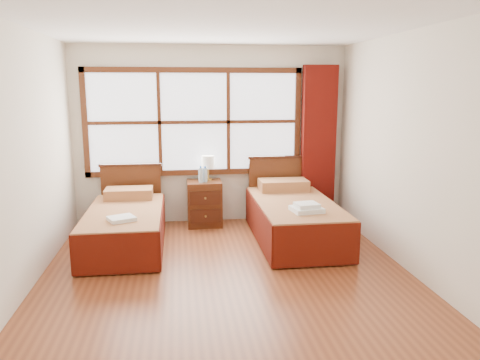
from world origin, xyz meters
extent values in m
plane|color=brown|center=(0.00, 0.00, 0.00)|extent=(4.50, 4.50, 0.00)
plane|color=white|center=(0.00, 0.00, 2.60)|extent=(4.50, 4.50, 0.00)
plane|color=silver|center=(0.00, 2.25, 1.30)|extent=(4.00, 0.00, 4.00)
plane|color=silver|center=(-2.00, 0.00, 1.30)|extent=(0.00, 4.50, 4.50)
plane|color=silver|center=(2.00, 0.00, 1.30)|extent=(0.00, 4.50, 4.50)
cube|color=white|center=(-0.25, 2.22, 1.50)|extent=(3.00, 0.02, 1.40)
cube|color=#4D2410|center=(-0.25, 2.20, 0.76)|extent=(3.16, 0.06, 0.08)
cube|color=#4D2410|center=(-0.25, 2.20, 2.24)|extent=(3.16, 0.06, 0.08)
cube|color=#4D2410|center=(-1.79, 2.20, 1.50)|extent=(0.08, 0.06, 1.56)
cube|color=#4D2410|center=(1.29, 2.20, 1.50)|extent=(0.08, 0.06, 1.56)
cube|color=#4D2410|center=(-0.75, 2.20, 1.50)|extent=(0.05, 0.05, 1.40)
cube|color=#4D2410|center=(0.25, 2.20, 1.50)|extent=(0.05, 0.05, 1.40)
cube|color=#4D2410|center=(-0.25, 2.20, 1.50)|extent=(3.00, 0.05, 0.05)
cube|color=#5D0E09|center=(1.60, 2.11, 1.17)|extent=(0.50, 0.16, 2.30)
cube|color=#37170B|center=(-1.18, 1.13, 0.13)|extent=(0.82, 1.64, 0.27)
cube|color=maroon|center=(-1.18, 1.13, 0.38)|extent=(0.92, 1.81, 0.22)
cube|color=#5A1409|center=(-1.64, 1.13, 0.25)|extent=(0.03, 1.81, 0.45)
cube|color=#5A1409|center=(-0.72, 1.13, 0.25)|extent=(0.03, 1.81, 0.45)
cube|color=#5A1409|center=(-1.18, 0.23, 0.25)|extent=(0.92, 0.03, 0.45)
cube|color=maroon|center=(-1.18, 1.79, 0.56)|extent=(0.64, 0.37, 0.14)
cube|color=#4D2410|center=(-1.18, 2.14, 0.44)|extent=(0.85, 0.06, 0.89)
cube|color=#37170B|center=(-1.18, 2.14, 0.90)|extent=(0.89, 0.08, 0.04)
cube|color=#37170B|center=(1.01, 1.13, 0.14)|extent=(0.88, 1.77, 0.29)
cube|color=maroon|center=(1.01, 1.13, 0.41)|extent=(0.99, 1.96, 0.24)
cube|color=#5A1409|center=(0.52, 1.13, 0.26)|extent=(0.03, 1.96, 0.49)
cube|color=#5A1409|center=(1.51, 1.13, 0.26)|extent=(0.03, 1.96, 0.49)
cube|color=#5A1409|center=(1.01, 0.15, 0.26)|extent=(0.99, 0.03, 0.49)
cube|color=maroon|center=(1.01, 1.84, 0.61)|extent=(0.69, 0.40, 0.15)
cube|color=#4D2410|center=(1.01, 2.14, 0.48)|extent=(0.92, 0.06, 0.96)
cube|color=#37170B|center=(1.01, 2.14, 0.97)|extent=(0.96, 0.08, 0.04)
cube|color=#4D2410|center=(-0.13, 2.00, 0.33)|extent=(0.50, 0.44, 0.66)
cube|color=#37170B|center=(-0.13, 1.77, 0.20)|extent=(0.44, 0.02, 0.20)
cube|color=#37170B|center=(-0.13, 1.77, 0.46)|extent=(0.44, 0.02, 0.20)
sphere|color=olive|center=(-0.13, 1.75, 0.20)|extent=(0.03, 0.03, 0.03)
sphere|color=olive|center=(-0.13, 1.75, 0.46)|extent=(0.03, 0.03, 0.03)
cube|color=white|center=(-1.16, 0.67, 0.51)|extent=(0.36, 0.35, 0.04)
cube|color=white|center=(1.03, 0.63, 0.56)|extent=(0.39, 0.36, 0.06)
cube|color=white|center=(1.03, 0.63, 0.61)|extent=(0.30, 0.27, 0.05)
cylinder|color=gold|center=(-0.06, 2.10, 0.67)|extent=(0.11, 0.11, 0.02)
cylinder|color=gold|center=(-0.06, 2.10, 0.76)|extent=(0.02, 0.02, 0.15)
cylinder|color=white|center=(-0.06, 2.10, 0.93)|extent=(0.18, 0.18, 0.18)
cylinder|color=#ABCBDC|center=(-0.18, 1.90, 0.77)|extent=(0.06, 0.06, 0.21)
cylinder|color=blue|center=(-0.18, 1.90, 0.89)|extent=(0.03, 0.03, 0.03)
cylinder|color=#ABCBDC|center=(-0.12, 1.94, 0.76)|extent=(0.06, 0.06, 0.20)
cylinder|color=blue|center=(-0.12, 1.94, 0.88)|extent=(0.03, 0.03, 0.03)
camera|label=1|loc=(-0.49, -4.66, 2.00)|focal=35.00mm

